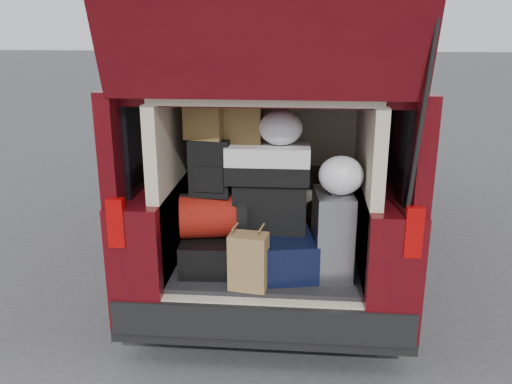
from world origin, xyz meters
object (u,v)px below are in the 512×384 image
navy_hardshell (275,250)px  backpack (210,168)px  black_hardshell (213,249)px  silver_roller (332,233)px  twotone_duffel (268,163)px  red_duffel (213,216)px  black_soft_case (270,204)px  kraft_bag (249,262)px

navy_hardshell → backpack: size_ratio=1.58×
black_hardshell → backpack: bearing=-124.8°
silver_roller → backpack: 0.91m
black_hardshell → twotone_duffel: size_ratio=1.01×
navy_hardshell → black_hardshell: bearing=165.2°
silver_roller → red_duffel: 0.80m
black_soft_case → twotone_duffel: size_ratio=0.89×
black_hardshell → black_soft_case: black_soft_case is taller
black_hardshell → twotone_duffel: twotone_duffel is taller
navy_hardshell → black_soft_case: black_soft_case is taller
navy_hardshell → kraft_bag: 0.34m
navy_hardshell → backpack: (-0.43, 0.02, 0.56)m
kraft_bag → black_soft_case: bearing=82.9°
silver_roller → kraft_bag: 0.59m
red_duffel → twotone_duffel: twotone_duffel is taller
backpack → silver_roller: bearing=-0.3°
kraft_bag → backpack: size_ratio=0.96×
silver_roller → red_duffel: silver_roller is taller
black_soft_case → red_duffel: bearing=-170.0°
navy_hardshell → silver_roller: silver_roller is taller
black_hardshell → backpack: (-0.00, -0.01, 0.58)m
navy_hardshell → black_soft_case: (-0.04, 0.07, 0.30)m
kraft_bag → black_soft_case: 0.46m
navy_hardshell → red_duffel: bearing=168.8°
navy_hardshell → red_duffel: size_ratio=1.36×
kraft_bag → red_duffel: (-0.27, 0.30, 0.18)m
silver_roller → twotone_duffel: twotone_duffel is taller
black_soft_case → kraft_bag: bearing=-106.9°
navy_hardshell → kraft_bag: bearing=-127.4°
black_hardshell → silver_roller: (0.80, -0.07, 0.17)m
navy_hardshell → twotone_duffel: twotone_duffel is taller
silver_roller → backpack: (-0.81, 0.06, 0.41)m
silver_roller → red_duffel: size_ratio=1.29×
navy_hardshell → silver_roller: 0.41m
backpack → twotone_duffel: (0.37, 0.02, 0.03)m
black_hardshell → kraft_bag: bearing=-52.7°
red_duffel → twotone_duffel: size_ratio=0.81×
black_soft_case → backpack: bearing=-173.4°
black_soft_case → twotone_duffel: 0.30m
silver_roller → black_soft_case: bearing=159.3°
backpack → twotone_duffel: backpack is taller
silver_roller → navy_hardshell: bearing=168.2°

